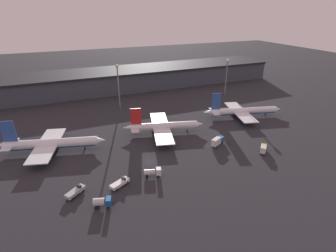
# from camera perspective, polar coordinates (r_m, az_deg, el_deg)

# --- Properties ---
(ground) EXTENTS (600.00, 600.00, 0.00)m
(ground) POSITION_cam_1_polar(r_m,az_deg,el_deg) (98.53, -3.97, -7.70)
(ground) COLOR #26262B
(terminal_building) EXTENTS (248.36, 31.92, 13.34)m
(terminal_building) POSITION_cam_1_polar(r_m,az_deg,el_deg) (185.33, -14.01, 9.49)
(terminal_building) COLOR #3D424C
(terminal_building) RESTS_ON ground
(airplane_0) EXTENTS (41.88, 30.11, 13.86)m
(airplane_0) POSITION_cam_1_polar(r_m,az_deg,el_deg) (113.16, -24.21, -3.54)
(airplane_0) COLOR white
(airplane_0) RESTS_ON ground
(airplane_1) EXTENTS (36.43, 35.03, 12.39)m
(airplane_1) POSITION_cam_1_polar(r_m,az_deg,el_deg) (118.52, -1.05, -0.11)
(airplane_1) COLOR silver
(airplane_1) RESTS_ON ground
(airplane_2) EXTENTS (41.56, 30.09, 13.27)m
(airplane_2) POSITION_cam_1_polar(r_m,az_deg,el_deg) (141.74, 15.85, 3.13)
(airplane_2) COLOR white
(airplane_2) RESTS_ON ground
(service_vehicle_0) EXTENTS (7.02, 5.14, 2.55)m
(service_vehicle_0) POSITION_cam_1_polar(r_m,az_deg,el_deg) (86.80, -10.41, -12.12)
(service_vehicle_0) COLOR white
(service_vehicle_0) RESTS_ON ground
(service_vehicle_1) EXTENTS (5.45, 5.48, 3.05)m
(service_vehicle_1) POSITION_cam_1_polar(r_m,az_deg,el_deg) (109.77, 20.03, -4.63)
(service_vehicle_1) COLOR gold
(service_vehicle_1) RESTS_ON ground
(service_vehicle_2) EXTENTS (5.53, 3.70, 2.92)m
(service_vehicle_2) POSITION_cam_1_polar(r_m,az_deg,el_deg) (79.95, -14.13, -15.75)
(service_vehicle_2) COLOR #195199
(service_vehicle_2) RESTS_ON ground
(service_vehicle_3) EXTENTS (6.05, 3.62, 3.04)m
(service_vehicle_3) POSITION_cam_1_polar(r_m,az_deg,el_deg) (89.71, -3.31, -9.99)
(service_vehicle_3) COLOR white
(service_vehicle_3) RESTS_ON ground
(service_vehicle_4) EXTENTS (6.51, 5.89, 2.58)m
(service_vehicle_4) POSITION_cam_1_polar(r_m,az_deg,el_deg) (86.80, -19.49, -13.29)
(service_vehicle_4) COLOR #9EA3A8
(service_vehicle_4) RESTS_ON ground
(service_vehicle_5) EXTENTS (7.48, 5.28, 3.56)m
(service_vehicle_5) POSITION_cam_1_polar(r_m,az_deg,el_deg) (110.10, 10.70, -3.23)
(service_vehicle_5) COLOR #195199
(service_vehicle_5) RESTS_ON ground
(lamp_post_1) EXTENTS (1.80, 1.80, 25.05)m
(lamp_post_1) POSITION_cam_1_polar(r_m,az_deg,el_deg) (145.71, -10.81, 9.56)
(lamp_post_1) COLOR slate
(lamp_post_1) RESTS_ON ground
(lamp_post_2) EXTENTS (1.80, 1.80, 22.79)m
(lamp_post_2) POSITION_cam_1_polar(r_m,az_deg,el_deg) (173.27, 12.67, 11.33)
(lamp_post_2) COLOR slate
(lamp_post_2) RESTS_ON ground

